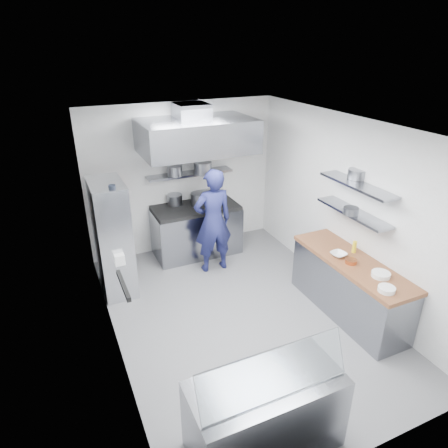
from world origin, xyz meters
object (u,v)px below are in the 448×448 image
wire_rack (113,238)px  chef (213,221)px  gas_range (196,231)px  display_case (265,415)px

wire_rack → chef: bearing=-2.7°
gas_range → wire_rack: (-1.63, -0.61, 0.48)m
gas_range → display_case: bearing=-101.5°
wire_rack → display_case: size_ratio=1.23×
chef → display_case: bearing=76.1°
display_case → gas_range: bearing=78.5°
gas_range → chef: chef is taller
gas_range → wire_rack: 1.81m
chef → gas_range: bearing=-84.6°
gas_range → chef: 0.85m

